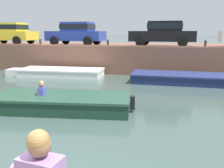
# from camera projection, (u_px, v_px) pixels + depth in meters

# --- Properties ---
(ground_plane) EXTENTS (400.00, 400.00, 0.00)m
(ground_plane) POSITION_uv_depth(u_px,v_px,m) (115.00, 104.00, 9.16)
(ground_plane) COLOR #384C47
(far_quay_wall) EXTENTS (60.00, 6.00, 1.72)m
(far_quay_wall) POSITION_uv_depth(u_px,v_px,m) (146.00, 57.00, 17.85)
(far_quay_wall) COLOR brown
(far_quay_wall) RESTS_ON ground
(far_wall_coping) EXTENTS (60.00, 0.24, 0.08)m
(far_wall_coping) POSITION_uv_depth(u_px,v_px,m) (141.00, 46.00, 14.93)
(far_wall_coping) COLOR #925F4C
(far_wall_coping) RESTS_ON far_quay_wall
(boat_moored_west_white) EXTENTS (5.94, 2.18, 0.46)m
(boat_moored_west_white) POSITION_uv_depth(u_px,v_px,m) (58.00, 72.00, 14.93)
(boat_moored_west_white) COLOR white
(boat_moored_west_white) RESTS_ON ground
(boat_moored_central_navy) EXTENTS (5.84, 2.01, 0.49)m
(boat_moored_central_navy) POSITION_uv_depth(u_px,v_px,m) (184.00, 78.00, 12.90)
(boat_moored_central_navy) COLOR navy
(boat_moored_central_navy) RESTS_ON ground
(motorboat_passing) EXTENTS (5.66, 2.43, 1.00)m
(motorboat_passing) POSITION_uv_depth(u_px,v_px,m) (56.00, 102.00, 8.44)
(motorboat_passing) COLOR #193828
(motorboat_passing) RESTS_ON ground
(car_leftmost_yellow) EXTENTS (3.85, 2.00, 1.54)m
(car_leftmost_yellow) POSITION_uv_depth(u_px,v_px,m) (10.00, 33.00, 18.39)
(car_leftmost_yellow) COLOR yellow
(car_leftmost_yellow) RESTS_ON far_quay_wall
(car_left_inner_blue) EXTENTS (3.95, 2.01, 1.54)m
(car_left_inner_blue) POSITION_uv_depth(u_px,v_px,m) (77.00, 33.00, 17.11)
(car_left_inner_blue) COLOR #233893
(car_left_inner_blue) RESTS_ON far_quay_wall
(car_centre_black) EXTENTS (4.13, 2.02, 1.54)m
(car_centre_black) POSITION_uv_depth(u_px,v_px,m) (164.00, 33.00, 15.69)
(car_centre_black) COLOR black
(car_centre_black) RESTS_ON far_quay_wall
(mooring_bollard_west) EXTENTS (0.15, 0.15, 0.45)m
(mooring_bollard_west) POSITION_uv_depth(u_px,v_px,m) (40.00, 42.00, 16.65)
(mooring_bollard_west) COLOR #2D2B28
(mooring_bollard_west) RESTS_ON far_quay_wall
(mooring_bollard_mid) EXTENTS (0.15, 0.15, 0.45)m
(mooring_bollard_mid) POSITION_uv_depth(u_px,v_px,m) (108.00, 43.00, 15.52)
(mooring_bollard_mid) COLOR #2D2B28
(mooring_bollard_mid) RESTS_ON far_quay_wall
(mooring_bollard_east) EXTENTS (0.15, 0.15, 0.45)m
(mooring_bollard_east) POSITION_uv_depth(u_px,v_px,m) (206.00, 44.00, 14.13)
(mooring_bollard_east) COLOR #2D2B28
(mooring_bollard_east) RESTS_ON far_quay_wall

